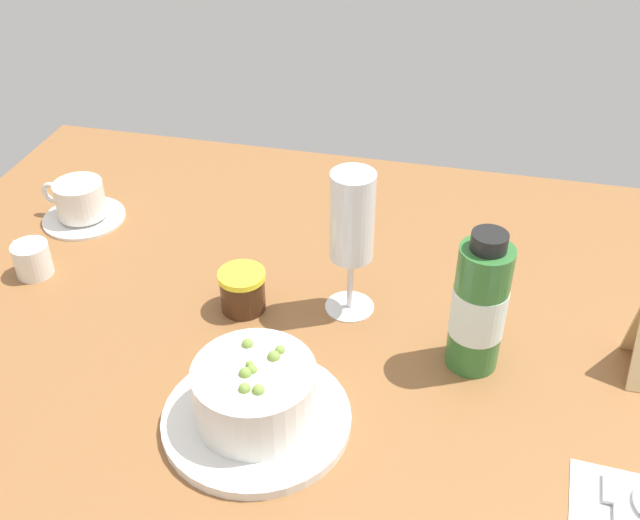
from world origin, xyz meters
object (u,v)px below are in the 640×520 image
porridge_bowl (255,398)px  jam_jar (243,290)px  creamer_jug (32,259)px  sauce_bottle_green (479,307)px  coffee_cup (80,203)px  wine_glass (352,223)px

porridge_bowl → jam_jar: porridge_bowl is taller
creamer_jug → sauce_bottle_green: sauce_bottle_green is taller
coffee_cup → jam_jar: bearing=-25.9°
porridge_bowl → creamer_jug: 42.33cm
porridge_bowl → jam_jar: size_ratio=3.39×
porridge_bowl → sauce_bottle_green: 26.98cm
coffee_cup → creamer_jug: 14.25cm
jam_jar → porridge_bowl: bearing=-67.9°
coffee_cup → sauce_bottle_green: bearing=-16.9°
creamer_jug → wine_glass: 45.06cm
porridge_bowl → jam_jar: 19.88cm
coffee_cup → sauce_bottle_green: size_ratio=0.69×
sauce_bottle_green → creamer_jug: bearing=176.2°
coffee_cup → creamer_jug: coffee_cup is taller
porridge_bowl → sauce_bottle_green: bearing=34.4°
creamer_jug → wine_glass: wine_glass is taller
jam_jar → sauce_bottle_green: (29.39, -3.39, 5.54)cm
jam_jar → creamer_jug: bearing=178.9°
jam_jar → wine_glass: bearing=13.6°
coffee_cup → wine_glass: size_ratio=0.64×
porridge_bowl → creamer_jug: porridge_bowl is taller
creamer_jug → wine_glass: bearing=3.5°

